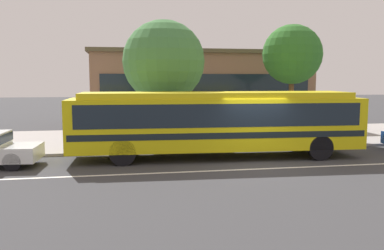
{
  "coord_description": "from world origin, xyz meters",
  "views": [
    {
      "loc": [
        -5.17,
        -14.55,
        3.24
      ],
      "look_at": [
        -2.15,
        2.17,
        1.3
      ],
      "focal_mm": 38.21,
      "sensor_mm": 36.0,
      "label": 1
    }
  ],
  "objects": [
    {
      "name": "ground_plane",
      "position": [
        0.0,
        0.0,
        0.0
      ],
      "size": [
        120.0,
        120.0,
        0.0
      ],
      "primitive_type": "plane",
      "color": "#39393B"
    },
    {
      "name": "sidewalk_slab",
      "position": [
        0.0,
        6.95,
        0.06
      ],
      "size": [
        60.0,
        8.0,
        0.12
      ],
      "primitive_type": "cube",
      "color": "#A09995",
      "rests_on": "ground_plane"
    },
    {
      "name": "lane_stripe_center",
      "position": [
        0.0,
        -0.8,
        0.0
      ],
      "size": [
        56.0,
        0.16,
        0.01
      ],
      "primitive_type": "cube",
      "color": "silver",
      "rests_on": "ground_plane"
    },
    {
      "name": "transit_bus",
      "position": [
        -1.23,
        1.6,
        1.57
      ],
      "size": [
        11.86,
        3.1,
        2.69
      ],
      "color": "gold",
      "rests_on": "ground_plane"
    },
    {
      "name": "pedestrian_waiting_near_sign",
      "position": [
        3.39,
        5.08,
        1.09
      ],
      "size": [
        0.41,
        0.41,
        1.67
      ],
      "color": "#715B53",
      "rests_on": "sidewalk_slab"
    },
    {
      "name": "pedestrian_walking_along_curb",
      "position": [
        -3.93,
        4.49,
        1.1
      ],
      "size": [
        0.47,
        0.47,
        1.67
      ],
      "color": "#686950",
      "rests_on": "sidewalk_slab"
    },
    {
      "name": "pedestrian_standing_by_tree",
      "position": [
        2.45,
        3.99,
        1.14
      ],
      "size": [
        0.48,
        0.48,
        1.73
      ],
      "color": "#795E5B",
      "rests_on": "sidewalk_slab"
    },
    {
      "name": "bus_stop_sign",
      "position": [
        3.53,
        3.37,
        1.61
      ],
      "size": [
        0.09,
        0.44,
        2.31
      ],
      "color": "gray",
      "rests_on": "sidewalk_slab"
    },
    {
      "name": "street_tree_near_stop",
      "position": [
        -2.99,
        5.18,
        4.05
      ],
      "size": [
        3.94,
        3.94,
        5.91
      ],
      "color": "brown",
      "rests_on": "sidewalk_slab"
    },
    {
      "name": "street_tree_mid_block",
      "position": [
        4.11,
        6.41,
        4.51
      ],
      "size": [
        3.21,
        3.21,
        6.01
      ],
      "color": "brown",
      "rests_on": "sidewalk_slab"
    },
    {
      "name": "station_building",
      "position": [
        0.33,
        13.86,
        2.54
      ],
      "size": [
        14.68,
        7.78,
        5.06
      ],
      "color": "#875F48",
      "rests_on": "ground_plane"
    }
  ]
}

